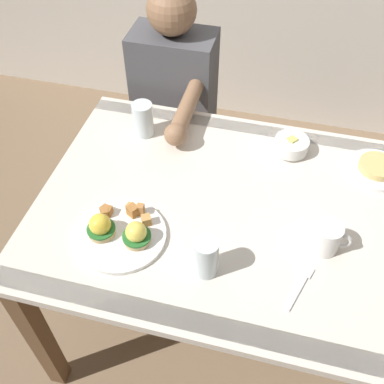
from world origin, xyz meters
The scene contains 10 objects.
ground_plane centered at (0.00, 0.00, 0.00)m, with size 6.00×6.00×0.00m, color #7F664C.
dining_table centered at (0.00, 0.00, 0.63)m, with size 1.20×0.90×0.74m.
eggs_benedict_plate centered at (-0.28, -0.19, 0.76)m, with size 0.27×0.27×0.09m.
fruit_bowl centered at (0.17, 0.31, 0.77)m, with size 0.12×0.12×0.06m.
coffee_mug centered at (0.31, -0.08, 0.79)m, with size 0.11×0.08×0.09m.
fork centered at (0.25, -0.23, 0.74)m, with size 0.07×0.15×0.00m.
water_glass_near centered at (-0.01, -0.24, 0.80)m, with size 0.07×0.07×0.13m.
water_glass_far centered at (-0.36, 0.28, 0.79)m, with size 0.07×0.07×0.13m.
side_plate centered at (0.46, 0.28, 0.75)m, with size 0.20×0.20×0.04m.
diner_person centered at (-0.35, 0.60, 0.65)m, with size 0.34×0.54×1.14m.
Camera 1 is at (0.12, -0.92, 1.82)m, focal length 42.21 mm.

